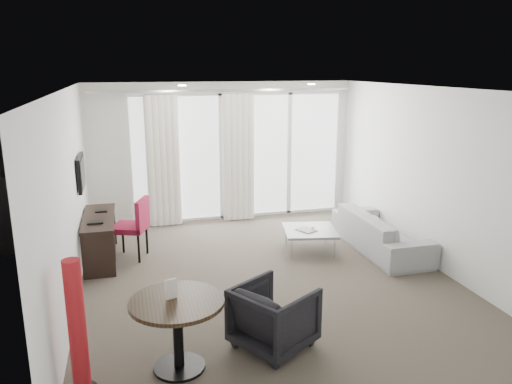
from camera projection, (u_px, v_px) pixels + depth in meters
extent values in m
cube|color=#494136|center=(267.00, 279.00, 6.95)|extent=(5.00, 6.00, 0.00)
cube|color=white|center=(268.00, 89.00, 6.31)|extent=(5.00, 6.00, 0.00)
cube|color=silver|center=(69.00, 201.00, 6.01)|extent=(0.00, 6.00, 2.60)
cube|color=silver|center=(432.00, 178.00, 7.25)|extent=(0.00, 6.00, 2.60)
cube|color=silver|center=(376.00, 278.00, 3.82)|extent=(5.00, 0.00, 2.60)
cylinder|color=#FFE0B2|center=(182.00, 85.00, 7.59)|extent=(0.12, 0.12, 0.02)
cylinder|color=#FFE0B2|center=(311.00, 84.00, 8.11)|extent=(0.12, 0.12, 0.02)
cylinder|color=#AA191F|center=(77.00, 327.00, 4.40)|extent=(0.34, 0.34, 1.27)
imported|color=black|center=(274.00, 317.00, 5.20)|extent=(1.02, 1.01, 0.68)
imported|color=gray|center=(381.00, 232.00, 7.99)|extent=(0.81, 2.06, 0.60)
cube|color=#4D4D50|center=(225.00, 200.00, 11.26)|extent=(5.60, 3.00, 0.12)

